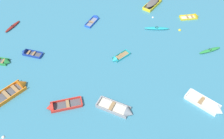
# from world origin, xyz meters

# --- Properties ---
(kayak_green_foreground_center) EXTENTS (3.39, 0.92, 0.32)m
(kayak_green_foreground_center) POSITION_xyz_m (13.73, 19.29, 0.15)
(kayak_green_foreground_center) COLOR #288C3D
(kayak_green_foreground_center) RESTS_ON ground_plane
(rowboat_red_cluster_inner) EXTENTS (3.96, 1.35, 1.19)m
(rowboat_red_cluster_inner) POSITION_xyz_m (-7.36, 15.27, 0.17)
(rowboat_red_cluster_inner) COLOR #4C4C51
(rowboat_red_cluster_inner) RESTS_ON ground_plane
(rowboat_turquoise_distant_center) EXTENTS (2.95, 2.07, 0.87)m
(rowboat_turquoise_distant_center) POSITION_xyz_m (1.15, 20.93, 0.13)
(rowboat_turquoise_distant_center) COLOR #99754C
(rowboat_turquoise_distant_center) RESTS_ON ground_plane
(rowboat_blue_outer_left) EXTENTS (2.85, 3.04, 0.93)m
(rowboat_blue_outer_left) POSITION_xyz_m (0.16, 30.35, 0.14)
(rowboat_blue_outer_left) COLOR gray
(rowboat_blue_outer_left) RESTS_ON ground_plane
(kayak_maroon_far_right) EXTENTS (2.43, 2.76, 0.30)m
(kayak_maroon_far_right) POSITION_xyz_m (-12.17, 31.57, 0.15)
(kayak_maroon_far_right) COLOR maroon
(kayak_maroon_far_right) RESTS_ON ground_plane
(rowboat_yellow_midfield_left) EXTENTS (3.13, 1.41, 1.02)m
(rowboat_yellow_midfield_left) POSITION_xyz_m (15.29, 26.93, 0.13)
(rowboat_yellow_midfield_left) COLOR beige
(rowboat_yellow_midfield_left) RESTS_ON ground_plane
(rowboat_white_near_left) EXTENTS (3.58, 4.33, 1.36)m
(rowboat_white_near_left) POSITION_xyz_m (9.13, 10.78, 0.21)
(rowboat_white_near_left) COLOR beige
(rowboat_white_near_left) RESTS_ON ground_plane
(rowboat_orange_center) EXTENTS (4.67, 3.75, 1.52)m
(rowboat_orange_center) POSITION_xyz_m (-11.50, 19.08, 0.21)
(rowboat_orange_center) COLOR #4C4C51
(rowboat_orange_center) RESTS_ON ground_plane
(rowboat_deep_blue_outer_right) EXTENTS (3.01, 2.33, 0.94)m
(rowboat_deep_blue_outer_right) POSITION_xyz_m (-10.14, 25.01, 0.16)
(rowboat_deep_blue_outer_right) COLOR #4C4C51
(rowboat_deep_blue_outer_right) RESTS_ON ground_plane
(rowboat_grey_far_left) EXTENTS (4.09, 3.74, 1.35)m
(rowboat_grey_far_left) POSITION_xyz_m (-0.39, 12.84, 0.18)
(rowboat_grey_far_left) COLOR beige
(rowboat_grey_far_left) RESTS_ON ground_plane
(rowboat_green_back_row_left) EXTENTS (3.07, 2.19, 0.99)m
(rowboat_green_back_row_left) POSITION_xyz_m (-13.17, 24.04, 0.16)
(rowboat_green_back_row_left) COLOR #4C4C51
(rowboat_green_back_row_left) RESTS_ON ground_plane
(kayak_turquoise_near_right) EXTENTS (3.72, 1.63, 0.35)m
(kayak_turquoise_near_right) POSITION_xyz_m (8.56, 25.63, 0.17)
(kayak_turquoise_near_right) COLOR teal
(kayak_turquoise_near_right) RESTS_ON ground_plane
(rowboat_yellow_cluster_outer) EXTENTS (4.38, 3.96, 1.32)m
(rowboat_yellow_cluster_outer) POSITION_xyz_m (10.77, 32.22, 0.37)
(rowboat_yellow_cluster_outer) COLOR #4C4C51
(rowboat_yellow_cluster_outer) RESTS_ON ground_plane
(mooring_buoy_far_field) EXTENTS (0.42, 0.42, 0.42)m
(mooring_buoy_far_field) POSITION_xyz_m (11.77, 24.51, 0.00)
(mooring_buoy_far_field) COLOR yellow
(mooring_buoy_far_field) RESTS_ON ground_plane
(mooring_buoy_trailing) EXTENTS (0.30, 0.30, 0.30)m
(mooring_buoy_trailing) POSITION_xyz_m (9.09, 28.56, 0.00)
(mooring_buoy_trailing) COLOR silver
(mooring_buoy_trailing) RESTS_ON ground_plane
(mooring_buoy_between_boats_right) EXTENTS (0.34, 0.34, 0.34)m
(mooring_buoy_between_boats_right) POSITION_xyz_m (-12.97, 13.00, 0.00)
(mooring_buoy_between_boats_right) COLOR silver
(mooring_buoy_between_boats_right) RESTS_ON ground_plane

